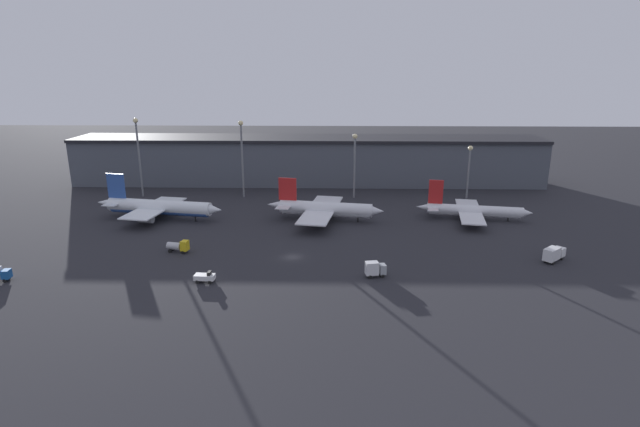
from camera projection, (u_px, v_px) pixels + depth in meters
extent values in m
plane|color=#26262B|center=(293.00, 257.00, 128.95)|extent=(600.00, 600.00, 0.00)
cube|color=#4C515B|center=(308.00, 162.00, 209.54)|extent=(192.89, 20.95, 18.13)
cube|color=black|center=(308.00, 139.00, 206.81)|extent=(192.89, 22.95, 1.20)
cylinder|color=white|center=(159.00, 207.00, 160.20)|extent=(34.95, 10.09, 4.35)
cylinder|color=#2D519E|center=(160.00, 209.00, 160.41)|extent=(33.13, 9.16, 3.69)
cone|color=white|center=(214.00, 210.00, 156.79)|extent=(5.83, 4.94, 4.13)
cone|color=white|center=(106.00, 203.00, 163.55)|extent=(7.05, 4.73, 3.69)
cube|color=#2D519E|center=(116.00, 186.00, 161.11)|extent=(6.07, 1.41, 8.04)
cube|color=white|center=(116.00, 202.00, 162.80)|extent=(5.91, 10.30, 0.24)
cube|color=white|center=(155.00, 208.00, 160.67)|extent=(13.94, 28.18, 0.36)
cylinder|color=gray|center=(169.00, 206.00, 168.00)|extent=(5.11, 3.16, 2.39)
cylinder|color=gray|center=(146.00, 219.00, 153.78)|extent=(5.11, 3.16, 2.39)
cylinder|color=black|center=(195.00, 218.00, 158.87)|extent=(0.50, 0.50, 1.96)
cylinder|color=black|center=(158.00, 214.00, 163.04)|extent=(0.50, 0.50, 1.96)
cylinder|color=black|center=(153.00, 217.00, 159.77)|extent=(0.50, 0.50, 1.96)
cylinder|color=silver|center=(326.00, 208.00, 158.95)|extent=(29.89, 9.06, 4.16)
cylinder|color=silver|center=(326.00, 210.00, 159.16)|extent=(28.33, 8.19, 3.54)
cone|color=silver|center=(376.00, 211.00, 156.02)|extent=(5.59, 4.73, 3.95)
cone|color=silver|center=(276.00, 205.00, 161.83)|extent=(6.75, 4.53, 3.54)
cube|color=red|center=(288.00, 189.00, 159.61)|extent=(5.81, 1.37, 7.28)
cube|color=silver|center=(286.00, 204.00, 161.15)|extent=(6.15, 12.74, 0.24)
cube|color=silver|center=(321.00, 210.00, 159.37)|extent=(14.70, 34.98, 0.36)
cylinder|color=gray|center=(329.00, 206.00, 168.55)|extent=(4.90, 3.02, 2.29)
cylinder|color=gray|center=(318.00, 223.00, 150.65)|extent=(4.90, 3.02, 2.29)
cylinder|color=black|center=(358.00, 219.00, 157.91)|extent=(0.50, 0.50, 1.87)
cylinder|color=black|center=(322.00, 216.00, 161.64)|extent=(0.50, 0.50, 1.87)
cylinder|color=black|center=(320.00, 219.00, 158.51)|extent=(0.50, 0.50, 1.87)
cylinder|color=silver|center=(475.00, 210.00, 159.86)|extent=(29.86, 8.18, 3.25)
cylinder|color=silver|center=(474.00, 212.00, 160.02)|extent=(28.31, 7.45, 2.77)
cone|color=silver|center=(527.00, 213.00, 156.97)|extent=(4.37, 3.70, 3.09)
cone|color=silver|center=(424.00, 207.00, 162.71)|extent=(5.27, 3.54, 2.77)
cube|color=red|center=(436.00, 192.00, 160.58)|extent=(4.56, 1.16, 7.76)
cube|color=silver|center=(433.00, 207.00, 162.11)|extent=(4.99, 11.03, 0.24)
cube|color=silver|center=(470.00, 211.00, 160.24)|extent=(12.00, 30.32, 0.36)
cylinder|color=gray|center=(470.00, 208.00, 168.19)|extent=(3.83, 2.36, 1.79)
cylinder|color=gray|center=(475.00, 222.00, 152.62)|extent=(3.83, 2.36, 1.79)
cylinder|color=black|center=(508.00, 219.00, 158.63)|extent=(0.50, 0.50, 1.46)
cylinder|color=black|center=(469.00, 216.00, 162.02)|extent=(0.50, 0.50, 1.46)
cylinder|color=black|center=(470.00, 218.00, 159.57)|extent=(0.50, 0.50, 1.46)
cube|color=white|center=(205.00, 277.00, 113.52)|extent=(4.73, 2.54, 1.14)
cube|color=black|center=(209.00, 273.00, 113.14)|extent=(0.80, 1.61, 0.80)
cylinder|color=black|center=(212.00, 279.00, 114.43)|extent=(0.94, 0.62, 0.90)
cylinder|color=black|center=(210.00, 282.00, 112.82)|extent=(0.94, 0.62, 0.90)
cylinder|color=black|center=(200.00, 279.00, 114.68)|extent=(0.94, 0.62, 0.90)
cylinder|color=black|center=(197.00, 282.00, 113.08)|extent=(0.94, 0.62, 0.90)
cube|color=#195199|center=(6.00, 274.00, 114.07)|extent=(1.85, 2.30, 2.01)
cylinder|color=black|center=(8.00, 278.00, 115.18)|extent=(0.96, 0.63, 0.90)
cylinder|color=black|center=(5.00, 281.00, 113.66)|extent=(0.96, 0.63, 0.90)
cube|color=#9EA3A8|center=(382.00, 269.00, 116.54)|extent=(1.80, 2.32, 2.28)
cube|color=silver|center=(372.00, 268.00, 116.01)|extent=(3.29, 2.62, 3.04)
cylinder|color=black|center=(381.00, 273.00, 117.65)|extent=(0.98, 0.69, 0.90)
cylinder|color=black|center=(383.00, 276.00, 116.17)|extent=(0.98, 0.69, 0.90)
cylinder|color=black|center=(368.00, 274.00, 117.16)|extent=(0.98, 0.69, 0.90)
cylinder|color=black|center=(370.00, 277.00, 115.68)|extent=(0.98, 0.69, 0.90)
cube|color=gold|center=(185.00, 246.00, 131.27)|extent=(2.08, 2.45, 2.62)
cylinder|color=#B7B7BC|center=(174.00, 246.00, 132.07)|extent=(4.00, 2.67, 1.93)
cylinder|color=black|center=(186.00, 250.00, 132.52)|extent=(0.99, 0.72, 0.90)
cylinder|color=black|center=(183.00, 252.00, 131.02)|extent=(0.99, 0.72, 0.90)
cylinder|color=black|center=(173.00, 249.00, 133.38)|extent=(0.99, 0.72, 0.90)
cylinder|color=black|center=(170.00, 251.00, 131.88)|extent=(0.99, 0.72, 0.90)
cube|color=white|center=(559.00, 252.00, 127.46)|extent=(3.33, 3.35, 2.28)
cube|color=silver|center=(552.00, 254.00, 124.84)|extent=(5.12, 4.95, 3.04)
cylinder|color=black|center=(554.00, 256.00, 128.40)|extent=(1.08, 1.06, 0.90)
cylinder|color=black|center=(562.00, 258.00, 127.04)|extent=(1.08, 1.06, 0.90)
cylinder|color=black|center=(545.00, 261.00, 125.42)|extent=(1.08, 1.06, 0.90)
cylinder|color=black|center=(553.00, 263.00, 124.06)|extent=(1.08, 1.06, 0.90)
cylinder|color=slate|center=(140.00, 160.00, 185.74)|extent=(0.70, 0.70, 27.93)
sphere|color=beige|center=(135.00, 120.00, 181.63)|extent=(1.80, 1.80, 1.80)
cylinder|color=slate|center=(242.00, 161.00, 184.99)|extent=(0.70, 0.70, 27.10)
sphere|color=beige|center=(241.00, 123.00, 181.00)|extent=(1.80, 1.80, 1.80)
cylinder|color=slate|center=(354.00, 168.00, 184.73)|extent=(0.70, 0.70, 22.40)
sphere|color=beige|center=(355.00, 136.00, 181.40)|extent=(1.80, 1.80, 1.80)
cylinder|color=slate|center=(468.00, 174.00, 184.37)|extent=(0.70, 0.70, 18.24)
sphere|color=beige|center=(471.00, 148.00, 181.63)|extent=(1.80, 1.80, 1.80)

